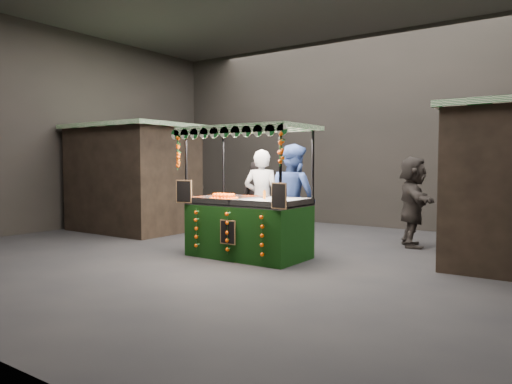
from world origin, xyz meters
The scene contains 12 objects.
ground centered at (0.00, 0.00, 0.00)m, with size 12.00×12.00×0.00m, color black.
market_hall centered at (0.00, 0.00, 3.38)m, with size 12.10×10.10×5.05m.
neighbour_stall_left centered at (-4.40, 1.00, 1.31)m, with size 3.00×2.20×2.60m.
juice_stall centered at (-0.04, -0.18, 0.71)m, with size 2.37×1.40×2.30m.
vendor_grey centered at (-0.31, 0.66, 0.96)m, with size 0.81×0.65×1.92m.
vendor_blue centered at (0.34, 0.74, 1.01)m, with size 1.19×1.06×2.01m.
shopper_0 centered at (-3.89, 2.77, 0.78)m, with size 0.62×0.46×1.55m.
shopper_2 centered at (-2.37, 3.36, 0.76)m, with size 0.97×0.73×1.53m.
shopper_3 centered at (3.11, 4.52, 0.96)m, with size 1.39×1.35×1.91m.
shopper_4 centered at (-2.85, 4.15, 0.87)m, with size 1.01×0.95×1.73m.
shopper_5 centered at (2.00, 2.58, 0.90)m, with size 1.20×1.73×1.80m.
shopper_6 centered at (2.61, 4.60, 0.92)m, with size 0.50×0.71×1.84m.
Camera 1 is at (4.90, -7.01, 1.67)m, focal length 33.79 mm.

